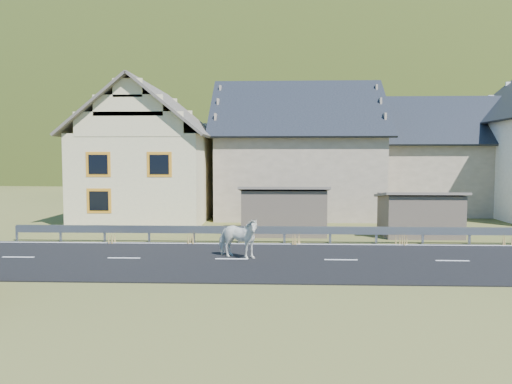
{
  "coord_description": "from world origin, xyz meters",
  "views": [
    {
      "loc": [
        -2.37,
        -18.03,
        3.77
      ],
      "look_at": [
        -3.21,
        2.67,
        2.32
      ],
      "focal_mm": 35.0,
      "sensor_mm": 36.0,
      "label": 1
    }
  ],
  "objects": [
    {
      "name": "shed_right",
      "position": [
        4.5,
        6.0,
        1.0
      ],
      "size": [
        3.8,
        2.9,
        2.2
      ],
      "primitive_type": "cube",
      "color": "#695C4C",
      "rests_on": "ground"
    },
    {
      "name": "horse",
      "position": [
        -3.79,
        0.19,
        0.8
      ],
      "size": [
        1.48,
        1.97,
        1.51
      ],
      "primitive_type": "imported",
      "rotation": [
        0.0,
        0.0,
        1.15
      ],
      "color": "white",
      "rests_on": "road"
    },
    {
      "name": "guardrail",
      "position": [
        -0.0,
        3.68,
        0.56
      ],
      "size": [
        28.1,
        0.09,
        0.75
      ],
      "color": "#93969B",
      "rests_on": "ground"
    },
    {
      "name": "mountain",
      "position": [
        5.0,
        180.0,
        -20.0
      ],
      "size": [
        440.0,
        280.0,
        260.0
      ],
      "primitive_type": "ellipsoid",
      "color": "#233113",
      "rests_on": "ground"
    },
    {
      "name": "house_cream",
      "position": [
        -10.0,
        12.0,
        4.36
      ],
      "size": [
        7.8,
        9.8,
        8.3
      ],
      "color": "beige",
      "rests_on": "ground"
    },
    {
      "name": "road",
      "position": [
        0.0,
        0.0,
        0.02
      ],
      "size": [
        60.0,
        7.0,
        0.04
      ],
      "primitive_type": "cube",
      "color": "black",
      "rests_on": "ground"
    },
    {
      "name": "house_stone_b",
      "position": [
        9.0,
        17.0,
        4.24
      ],
      "size": [
        9.8,
        8.8,
        8.1
      ],
      "color": "tan",
      "rests_on": "ground"
    },
    {
      "name": "house_stone_a",
      "position": [
        -1.0,
        15.0,
        4.63
      ],
      "size": [
        10.8,
        9.8,
        8.9
      ],
      "color": "tan",
      "rests_on": "ground"
    },
    {
      "name": "ground",
      "position": [
        0.0,
        0.0,
        0.0
      ],
      "size": [
        160.0,
        160.0,
        0.0
      ],
      "primitive_type": "plane",
      "color": "#3E451D",
      "rests_on": "ground"
    },
    {
      "name": "shed_left",
      "position": [
        -2.0,
        6.5,
        1.1
      ],
      "size": [
        4.3,
        3.3,
        2.4
      ],
      "primitive_type": "cube",
      "color": "#695C4C",
      "rests_on": "ground"
    },
    {
      "name": "conifer_patch",
      "position": [
        -55.0,
        110.0,
        6.0
      ],
      "size": [
        76.0,
        50.0,
        28.0
      ],
      "primitive_type": "ellipsoid",
      "color": "black",
      "rests_on": "ground"
    },
    {
      "name": "lane_markings",
      "position": [
        0.0,
        0.0,
        0.04
      ],
      "size": [
        60.0,
        6.6,
        0.01
      ],
      "primitive_type": "cube",
      "color": "silver",
      "rests_on": "road"
    }
  ]
}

